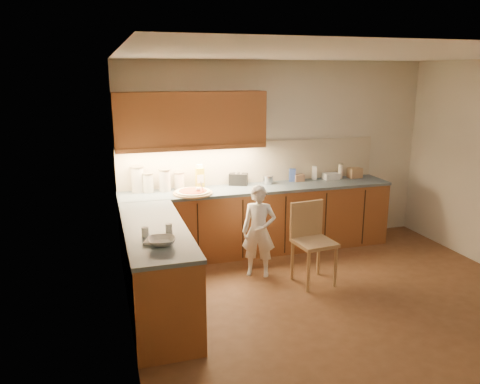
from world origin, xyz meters
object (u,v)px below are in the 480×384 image
(toaster, at_px, (238,179))
(pizza_on_board, at_px, (193,192))
(child, at_px, (259,231))
(wooden_chair, at_px, (311,237))
(oil_jug, at_px, (200,178))

(toaster, bearing_deg, pizza_on_board, -131.58)
(child, distance_m, toaster, 1.06)
(wooden_chair, relative_size, toaster, 3.30)
(oil_jug, xyz_separation_m, toaster, (0.55, 0.04, -0.07))
(child, bearing_deg, pizza_on_board, 160.20)
(wooden_chair, bearing_deg, pizza_on_board, 134.43)
(pizza_on_board, relative_size, toaster, 1.75)
(toaster, bearing_deg, child, -67.27)
(child, distance_m, wooden_chair, 0.63)
(wooden_chair, distance_m, oil_jug, 1.73)
(wooden_chair, bearing_deg, child, 142.08)
(pizza_on_board, bearing_deg, wooden_chair, -39.59)
(pizza_on_board, distance_m, toaster, 0.77)
(pizza_on_board, xyz_separation_m, wooden_chair, (1.20, -1.00, -0.39))
(child, relative_size, toaster, 3.90)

